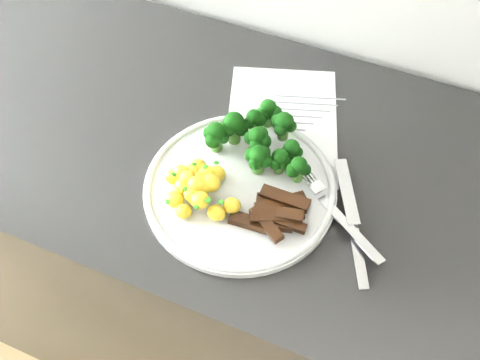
# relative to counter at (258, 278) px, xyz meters

# --- Properties ---
(counter) EXTENTS (2.33, 0.58, 0.87)m
(counter) POSITION_rel_counter_xyz_m (0.00, 0.00, 0.00)
(counter) COLOR black
(counter) RESTS_ON ground
(recipe_paper) EXTENTS (0.27, 0.32, 0.00)m
(recipe_paper) POSITION_rel_counter_xyz_m (-0.00, 0.09, 0.44)
(recipe_paper) COLOR white
(recipe_paper) RESTS_ON counter
(plate) EXTENTS (0.31, 0.31, 0.02)m
(plate) POSITION_rel_counter_xyz_m (-0.01, -0.07, 0.45)
(plate) COLOR silver
(plate) RESTS_ON counter
(broccoli) EXTENTS (0.19, 0.14, 0.07)m
(broccoli) POSITION_rel_counter_xyz_m (-0.01, 0.01, 0.48)
(broccoli) COLOR #35611F
(broccoli) RESTS_ON plate
(potatoes) EXTENTS (0.13, 0.11, 0.05)m
(potatoes) POSITION_rel_counter_xyz_m (-0.07, -0.11, 0.46)
(potatoes) COLOR yellow
(potatoes) RESTS_ON plate
(beef_strips) EXTENTS (0.12, 0.11, 0.03)m
(beef_strips) POSITION_rel_counter_xyz_m (0.06, -0.10, 0.46)
(beef_strips) COLOR black
(beef_strips) RESTS_ON plate
(fork) EXTENTS (0.19, 0.14, 0.02)m
(fork) POSITION_rel_counter_xyz_m (0.14, -0.06, 0.46)
(fork) COLOR silver
(fork) RESTS_ON plate
(knife) EXTENTS (0.12, 0.21, 0.03)m
(knife) POSITION_rel_counter_xyz_m (0.18, -0.08, 0.45)
(knife) COLOR silver
(knife) RESTS_ON plate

